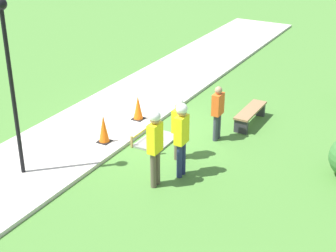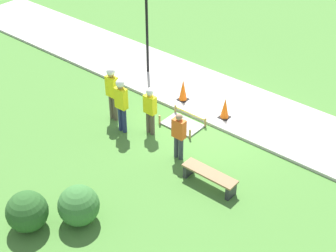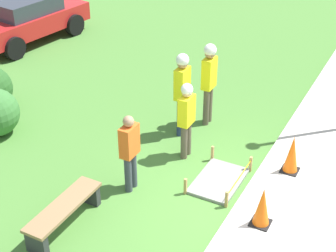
{
  "view_description": "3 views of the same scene",
  "coord_description": "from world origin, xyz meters",
  "px_view_note": "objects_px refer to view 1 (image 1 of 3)",
  "views": [
    {
      "loc": [
        11.84,
        7.14,
        6.48
      ],
      "look_at": [
        1.31,
        1.27,
        0.88
      ],
      "focal_mm": 55.0,
      "sensor_mm": 36.0,
      "label": 1
    },
    {
      "loc": [
        -7.79,
        11.64,
        9.75
      ],
      "look_at": [
        0.35,
        1.77,
        0.79
      ],
      "focal_mm": 55.0,
      "sensor_mm": 36.0,
      "label": 2
    },
    {
      "loc": [
        -6.9,
        -2.34,
        6.06
      ],
      "look_at": [
        0.43,
        1.54,
        1.16
      ],
      "focal_mm": 55.0,
      "sensor_mm": 36.0,
      "label": 3
    }
  ],
  "objects_px": {
    "park_bench": "(250,114)",
    "worker_supervisor": "(179,124)",
    "worker_assistant": "(181,132)",
    "worker_trainee": "(155,141)",
    "traffic_cone_far_patch": "(104,129)",
    "bystander_in_orange_shirt": "(218,110)",
    "traffic_cone_near_patch": "(138,108)",
    "lamppost_near": "(9,65)"
  },
  "relations": [
    {
      "from": "bystander_in_orange_shirt",
      "to": "traffic_cone_near_patch",
      "type": "bearing_deg",
      "value": -88.22
    },
    {
      "from": "bystander_in_orange_shirt",
      "to": "lamppost_near",
      "type": "distance_m",
      "value": 5.7
    },
    {
      "from": "worker_trainee",
      "to": "worker_supervisor",
      "type": "bearing_deg",
      "value": -173.39
    },
    {
      "from": "traffic_cone_near_patch",
      "to": "worker_supervisor",
      "type": "relative_size",
      "value": 0.45
    },
    {
      "from": "worker_assistant",
      "to": "worker_supervisor",
      "type": "bearing_deg",
      "value": -147.79
    },
    {
      "from": "worker_trainee",
      "to": "lamppost_near",
      "type": "height_order",
      "value": "lamppost_near"
    },
    {
      "from": "worker_supervisor",
      "to": "worker_trainee",
      "type": "distance_m",
      "value": 1.51
    },
    {
      "from": "traffic_cone_far_patch",
      "to": "traffic_cone_near_patch",
      "type": "bearing_deg",
      "value": -179.95
    },
    {
      "from": "worker_assistant",
      "to": "worker_trainee",
      "type": "relative_size",
      "value": 0.99
    },
    {
      "from": "park_bench",
      "to": "lamppost_near",
      "type": "xyz_separation_m",
      "value": [
        5.63,
        -3.79,
        2.53
      ]
    },
    {
      "from": "traffic_cone_far_patch",
      "to": "worker_supervisor",
      "type": "xyz_separation_m",
      "value": [
        -0.35,
        2.13,
        0.5
      ]
    },
    {
      "from": "traffic_cone_near_patch",
      "to": "park_bench",
      "type": "distance_m",
      "value": 3.38
    },
    {
      "from": "worker_assistant",
      "to": "worker_trainee",
      "type": "bearing_deg",
      "value": -23.64
    },
    {
      "from": "traffic_cone_far_patch",
      "to": "worker_assistant",
      "type": "xyz_separation_m",
      "value": [
        0.42,
        2.62,
        0.68
      ]
    },
    {
      "from": "traffic_cone_far_patch",
      "to": "worker_trainee",
      "type": "bearing_deg",
      "value": 63.66
    },
    {
      "from": "worker_assistant",
      "to": "park_bench",
      "type": "bearing_deg",
      "value": 174.1
    },
    {
      "from": "traffic_cone_far_patch",
      "to": "bystander_in_orange_shirt",
      "type": "bearing_deg",
      "value": 125.77
    },
    {
      "from": "traffic_cone_far_patch",
      "to": "lamppost_near",
      "type": "relative_size",
      "value": 0.19
    },
    {
      "from": "worker_trainee",
      "to": "bystander_in_orange_shirt",
      "type": "height_order",
      "value": "worker_trainee"
    },
    {
      "from": "worker_trainee",
      "to": "bystander_in_orange_shirt",
      "type": "xyz_separation_m",
      "value": [
        -2.98,
        0.25,
        -0.31
      ]
    },
    {
      "from": "park_bench",
      "to": "worker_trainee",
      "type": "height_order",
      "value": "worker_trainee"
    },
    {
      "from": "worker_assistant",
      "to": "worker_trainee",
      "type": "height_order",
      "value": "worker_trainee"
    },
    {
      "from": "park_bench",
      "to": "worker_trainee",
      "type": "bearing_deg",
      "value": -8.93
    },
    {
      "from": "park_bench",
      "to": "worker_assistant",
      "type": "distance_m",
      "value": 3.84
    },
    {
      "from": "traffic_cone_far_patch",
      "to": "worker_trainee",
      "type": "relative_size",
      "value": 0.41
    },
    {
      "from": "traffic_cone_near_patch",
      "to": "traffic_cone_far_patch",
      "type": "height_order",
      "value": "traffic_cone_far_patch"
    },
    {
      "from": "traffic_cone_far_patch",
      "to": "lamppost_near",
      "type": "height_order",
      "value": "lamppost_near"
    },
    {
      "from": "traffic_cone_far_patch",
      "to": "park_bench",
      "type": "height_order",
      "value": "traffic_cone_far_patch"
    },
    {
      "from": "worker_supervisor",
      "to": "lamppost_near",
      "type": "distance_m",
      "value": 4.38
    },
    {
      "from": "traffic_cone_near_patch",
      "to": "bystander_in_orange_shirt",
      "type": "bearing_deg",
      "value": 91.78
    },
    {
      "from": "worker_assistant",
      "to": "bystander_in_orange_shirt",
      "type": "bearing_deg",
      "value": -178.52
    },
    {
      "from": "worker_trainee",
      "to": "bystander_in_orange_shirt",
      "type": "distance_m",
      "value": 3.01
    },
    {
      "from": "traffic_cone_far_patch",
      "to": "bystander_in_orange_shirt",
      "type": "relative_size",
      "value": 0.5
    },
    {
      "from": "park_bench",
      "to": "worker_supervisor",
      "type": "bearing_deg",
      "value": -16.41
    },
    {
      "from": "traffic_cone_near_patch",
      "to": "worker_trainee",
      "type": "distance_m",
      "value": 3.78
    },
    {
      "from": "worker_assistant",
      "to": "bystander_in_orange_shirt",
      "type": "xyz_separation_m",
      "value": [
        -2.27,
        -0.06,
        -0.29
      ]
    },
    {
      "from": "traffic_cone_near_patch",
      "to": "worker_assistant",
      "type": "xyz_separation_m",
      "value": [
        2.19,
        2.62,
        0.7
      ]
    },
    {
      "from": "traffic_cone_far_patch",
      "to": "park_bench",
      "type": "distance_m",
      "value": 4.47
    },
    {
      "from": "park_bench",
      "to": "lamppost_near",
      "type": "distance_m",
      "value": 7.24
    },
    {
      "from": "traffic_cone_far_patch",
      "to": "worker_supervisor",
      "type": "distance_m",
      "value": 2.22
    },
    {
      "from": "lamppost_near",
      "to": "worker_trainee",
      "type": "bearing_deg",
      "value": 111.06
    },
    {
      "from": "park_bench",
      "to": "worker_supervisor",
      "type": "xyz_separation_m",
      "value": [
        2.96,
        -0.87,
        0.66
      ]
    }
  ]
}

